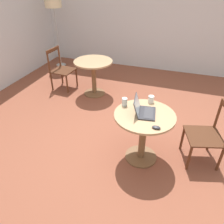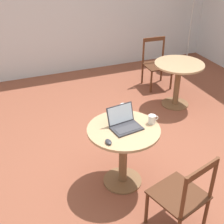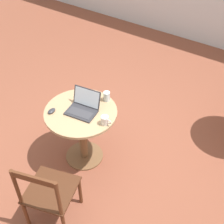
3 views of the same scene
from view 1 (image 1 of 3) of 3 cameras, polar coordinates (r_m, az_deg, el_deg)
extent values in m
plane|color=brown|center=(3.52, 4.23, -7.79)|extent=(16.00, 16.00, 0.00)
cube|color=silver|center=(5.93, 13.86, 23.09)|extent=(0.06, 9.40, 2.70)
cylinder|color=brown|center=(3.29, 7.51, -11.37)|extent=(0.46, 0.46, 0.02)
cylinder|color=brown|center=(3.05, 8.00, -6.56)|extent=(0.10, 0.10, 0.70)
cylinder|color=tan|center=(2.83, 8.56, -0.89)|extent=(0.80, 0.80, 0.03)
cylinder|color=brown|center=(4.87, -4.56, 5.00)|extent=(0.46, 0.46, 0.02)
cylinder|color=brown|center=(4.71, -4.75, 8.85)|extent=(0.10, 0.10, 0.70)
cylinder|color=tan|center=(4.58, -4.96, 12.99)|extent=(0.80, 0.80, 0.03)
cylinder|color=#562D19|center=(3.13, 19.50, -11.27)|extent=(0.04, 0.04, 0.41)
cylinder|color=#562D19|center=(3.42, 17.90, -6.55)|extent=(0.04, 0.04, 0.41)
cylinder|color=#562D19|center=(3.27, 26.43, -10.96)|extent=(0.04, 0.04, 0.41)
cylinder|color=#562D19|center=(3.55, 24.26, -6.48)|extent=(0.04, 0.04, 0.41)
cube|color=#492715|center=(3.20, 22.84, -5.84)|extent=(0.57, 0.57, 0.02)
cylinder|color=#562D19|center=(3.30, 26.04, -0.32)|extent=(0.04, 0.04, 0.46)
cylinder|color=#562D19|center=(5.20, -9.24, 8.94)|extent=(0.04, 0.04, 0.41)
cylinder|color=#562D19|center=(4.89, -11.64, 7.08)|extent=(0.04, 0.04, 0.41)
cylinder|color=#562D19|center=(5.41, -13.00, 9.50)|extent=(0.04, 0.04, 0.41)
cylinder|color=#562D19|center=(5.11, -15.51, 7.73)|extent=(0.04, 0.04, 0.41)
cube|color=#492715|center=(5.06, -12.64, 10.56)|extent=(0.48, 0.48, 0.02)
cylinder|color=#562D19|center=(5.25, -13.63, 14.06)|extent=(0.04, 0.04, 0.46)
cylinder|color=#562D19|center=(4.94, -16.30, 12.50)|extent=(0.04, 0.04, 0.46)
cube|color=#562D19|center=(5.03, -15.25, 15.40)|extent=(0.43, 0.05, 0.07)
cylinder|color=#B7B7B7|center=(6.58, -13.12, 11.94)|extent=(0.27, 0.27, 0.02)
cylinder|color=#B7B7B7|center=(6.36, -14.01, 18.28)|extent=(0.02, 0.02, 1.51)
cylinder|color=beige|center=(6.21, -15.18, 25.92)|extent=(0.41, 0.41, 0.23)
cube|color=#2D2D33|center=(2.84, 9.14, -0.29)|extent=(0.34, 0.25, 0.02)
cube|color=#38383D|center=(2.83, 9.56, -0.16)|extent=(0.28, 0.15, 0.00)
cube|color=#2D2D33|center=(2.78, 6.54, 1.87)|extent=(0.32, 0.11, 0.20)
cube|color=silver|center=(2.78, 6.64, 1.89)|extent=(0.30, 0.10, 0.18)
ellipsoid|color=#2D2D33|center=(2.59, 11.50, -3.98)|extent=(0.06, 0.10, 0.03)
cylinder|color=silver|center=(3.08, 10.18, 3.32)|extent=(0.08, 0.08, 0.10)
torus|color=silver|center=(3.12, 10.36, 3.84)|extent=(0.06, 0.01, 0.06)
cylinder|color=silver|center=(2.96, 3.30, 2.65)|extent=(0.07, 0.07, 0.11)
camera|label=2|loc=(2.50, 85.98, 10.58)|focal=50.00mm
camera|label=3|loc=(4.36, 49.21, 33.05)|focal=50.00mm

